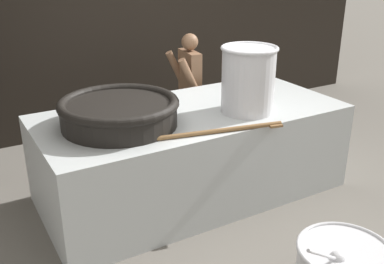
% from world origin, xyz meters
% --- Properties ---
extents(ground_plane, '(60.00, 60.00, 0.00)m').
position_xyz_m(ground_plane, '(0.00, 0.00, 0.00)').
color(ground_plane, '#666059').
extents(hearth_platform, '(3.02, 1.40, 0.91)m').
position_xyz_m(hearth_platform, '(0.00, 0.00, 0.45)').
color(hearth_platform, '#B2B7B7').
rests_on(hearth_platform, ground_plane).
extents(giant_wok_near, '(1.08, 1.08, 0.25)m').
position_xyz_m(giant_wok_near, '(-0.76, -0.02, 1.05)').
color(giant_wok_near, black).
rests_on(giant_wok_near, hearth_platform).
extents(stock_pot, '(0.55, 0.55, 0.64)m').
position_xyz_m(stock_pot, '(0.46, -0.28, 1.24)').
color(stock_pot, silver).
rests_on(stock_pot, hearth_platform).
extents(stirring_paddle, '(1.33, 0.35, 0.04)m').
position_xyz_m(stirring_paddle, '(-0.10, -0.61, 0.93)').
color(stirring_paddle, brown).
rests_on(stirring_paddle, hearth_platform).
extents(cook, '(0.37, 0.56, 1.46)m').
position_xyz_m(cook, '(0.57, 1.06, 0.79)').
color(cook, brown).
rests_on(cook, ground_plane).
extents(prep_bowl_vegetables, '(0.92, 0.72, 0.62)m').
position_xyz_m(prep_bowl_vegetables, '(0.28, -1.80, 0.18)').
color(prep_bowl_vegetables, silver).
rests_on(prep_bowl_vegetables, ground_plane).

